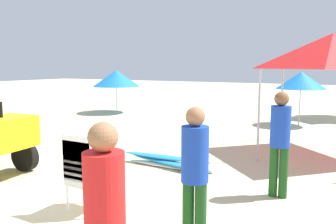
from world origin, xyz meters
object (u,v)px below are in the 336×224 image
Objects in this scene: lifeguard_near_right at (105,217)px; beach_umbrella_left at (301,80)px; popup_canopy at (332,51)px; stacked_plastic_chairs at (82,167)px; lifeguard_near_center at (195,169)px; lifeguard_near_left at (280,137)px; beach_umbrella_mid at (116,78)px; surfboard_pile at (169,162)px.

beach_umbrella_left is at bearing 90.62° from lifeguard_near_right.
popup_canopy reaches higher than beach_umbrella_left.
stacked_plastic_chairs is 2.48m from lifeguard_near_right.
lifeguard_near_right reaches higher than lifeguard_near_center.
stacked_plastic_chairs is at bearing -139.71° from lifeguard_near_left.
lifeguard_near_left is at bearing 80.86° from lifeguard_near_right.
stacked_plastic_chairs is 0.55× the size of beach_umbrella_mid.
lifeguard_near_center is (1.85, -0.12, 0.29)m from stacked_plastic_chairs.
lifeguard_near_left is 3.76m from lifeguard_near_right.
popup_canopy is (1.04, 5.49, 1.53)m from lifeguard_near_center.
beach_umbrella_mid reaches higher than surfboard_pile.
beach_umbrella_mid reaches higher than stacked_plastic_chairs.
surfboard_pile is 1.28× the size of lifeguard_near_left.
popup_canopy is (0.50, 3.33, 1.50)m from lifeguard_near_left.
popup_canopy is at bearing -22.00° from beach_umbrella_mid.
lifeguard_near_center is at bearing -48.44° from beach_umbrella_mid.
lifeguard_near_right is 13.49m from beach_umbrella_mid.
lifeguard_near_center is (1.85, -2.73, 0.87)m from surfboard_pile.
beach_umbrella_mid is (-7.99, -0.44, -0.05)m from beach_umbrella_left.
stacked_plastic_chairs is 0.41× the size of popup_canopy.
popup_canopy is at bearing 81.19° from lifeguard_near_right.
lifeguard_near_right is 0.81× the size of beach_umbrella_mid.
surfboard_pile is 2.62m from lifeguard_near_left.
lifeguard_near_center is at bearing -55.98° from surfboard_pile.
beach_umbrella_mid reaches higher than lifeguard_near_center.
beach_umbrella_mid is at bearing 134.31° from surfboard_pile.
popup_canopy reaches higher than surfboard_pile.
lifeguard_near_center is at bearing -100.75° from popup_canopy.
stacked_plastic_chairs is at bearing -118.34° from popup_canopy.
beach_umbrella_left is 0.90× the size of beach_umbrella_mid.
beach_umbrella_left is (-1.21, 4.15, -0.86)m from popup_canopy.
lifeguard_near_left is (2.39, -0.58, 0.90)m from surfboard_pile.
lifeguard_near_left reaches higher than stacked_plastic_chairs.
beach_umbrella_mid is at bearing 126.99° from lifeguard_near_right.
stacked_plastic_chairs is 11.09m from beach_umbrella_mid.
popup_canopy is at bearing 81.55° from lifeguard_near_left.
lifeguard_near_right is 11.22m from beach_umbrella_left.
popup_canopy reaches higher than lifeguard_near_right.
popup_canopy is at bearing 43.63° from surfboard_pile.
surfboard_pile is at bearing 124.02° from lifeguard_near_center.
stacked_plastic_chairs is 2.68m from surfboard_pile.
beach_umbrella_left is at bearing 79.98° from stacked_plastic_chairs.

